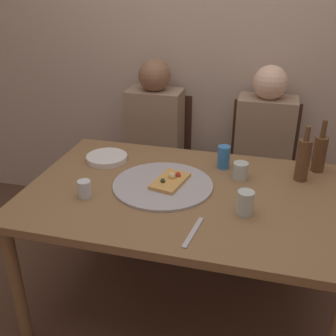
{
  "coord_description": "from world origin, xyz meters",
  "views": [
    {
      "loc": [
        0.35,
        -1.65,
        1.67
      ],
      "look_at": [
        -0.11,
        0.12,
        0.77
      ],
      "focal_mm": 43.2,
      "sensor_mm": 36.0,
      "label": 1
    }
  ],
  "objects_px": {
    "guest_in_beanie": "(262,153)",
    "pizza_tray": "(163,185)",
    "wine_glass": "(241,171)",
    "tumbler_far": "(84,189)",
    "guest_in_sweater": "(152,142)",
    "wine_bottle": "(303,159)",
    "tumbler_near": "(245,203)",
    "table_knife": "(193,232)",
    "soda_can": "(224,157)",
    "dining_table": "(184,204)",
    "chair_right": "(262,161)",
    "pizza_slice_last": "(170,180)",
    "chair_left": "(158,150)",
    "beer_bottle": "(320,153)",
    "plate_stack": "(107,158)"
  },
  "relations": [
    {
      "from": "guest_in_beanie",
      "to": "pizza_tray",
      "type": "bearing_deg",
      "value": 57.8
    },
    {
      "from": "pizza_tray",
      "to": "wine_glass",
      "type": "height_order",
      "value": "wine_glass"
    },
    {
      "from": "tumbler_far",
      "to": "guest_in_sweater",
      "type": "xyz_separation_m",
      "value": [
        0.05,
        0.91,
        -0.12
      ]
    },
    {
      "from": "wine_bottle",
      "to": "tumbler_near",
      "type": "xyz_separation_m",
      "value": [
        -0.24,
        -0.39,
        -0.06
      ]
    },
    {
      "from": "guest_in_sweater",
      "to": "wine_bottle",
      "type": "bearing_deg",
      "value": 152.87
    },
    {
      "from": "table_knife",
      "to": "soda_can",
      "type": "bearing_deg",
      "value": 4.19
    },
    {
      "from": "guest_in_sweater",
      "to": "guest_in_beanie",
      "type": "xyz_separation_m",
      "value": [
        0.73,
        0.0,
        0.0
      ]
    },
    {
      "from": "wine_glass",
      "to": "guest_in_sweater",
      "type": "bearing_deg",
      "value": 139.47
    },
    {
      "from": "dining_table",
      "to": "chair_right",
      "type": "distance_m",
      "value": 0.96
    },
    {
      "from": "table_knife",
      "to": "wine_bottle",
      "type": "bearing_deg",
      "value": -28.76
    },
    {
      "from": "pizza_slice_last",
      "to": "soda_can",
      "type": "height_order",
      "value": "soda_can"
    },
    {
      "from": "wine_bottle",
      "to": "chair_left",
      "type": "xyz_separation_m",
      "value": [
        -0.93,
        0.63,
        -0.32
      ]
    },
    {
      "from": "tumbler_near",
      "to": "chair_right",
      "type": "xyz_separation_m",
      "value": [
        0.04,
        1.02,
        -0.26
      ]
    },
    {
      "from": "pizza_tray",
      "to": "tumbler_near",
      "type": "distance_m",
      "value": 0.44
    },
    {
      "from": "pizza_slice_last",
      "to": "beer_bottle",
      "type": "bearing_deg",
      "value": 26.19
    },
    {
      "from": "guest_in_beanie",
      "to": "chair_right",
      "type": "bearing_deg",
      "value": -90.0
    },
    {
      "from": "pizza_slice_last",
      "to": "tumbler_far",
      "type": "bearing_deg",
      "value": -148.89
    },
    {
      "from": "pizza_tray",
      "to": "chair_right",
      "type": "relative_size",
      "value": 0.55
    },
    {
      "from": "table_knife",
      "to": "guest_in_beanie",
      "type": "xyz_separation_m",
      "value": [
        0.23,
        1.07,
        -0.08
      ]
    },
    {
      "from": "beer_bottle",
      "to": "guest_in_sweater",
      "type": "relative_size",
      "value": 0.24
    },
    {
      "from": "table_knife",
      "to": "chair_right",
      "type": "relative_size",
      "value": 0.24
    },
    {
      "from": "wine_glass",
      "to": "guest_in_beanie",
      "type": "distance_m",
      "value": 0.56
    },
    {
      "from": "tumbler_near",
      "to": "wine_glass",
      "type": "xyz_separation_m",
      "value": [
        -0.05,
        0.33,
        -0.01
      ]
    },
    {
      "from": "chair_right",
      "to": "guest_in_sweater",
      "type": "distance_m",
      "value": 0.75
    },
    {
      "from": "pizza_slice_last",
      "to": "guest_in_sweater",
      "type": "relative_size",
      "value": 0.21
    },
    {
      "from": "chair_left",
      "to": "pizza_slice_last",
      "type": "bearing_deg",
      "value": 109.99
    },
    {
      "from": "beer_bottle",
      "to": "chair_left",
      "type": "distance_m",
      "value": 1.17
    },
    {
      "from": "soda_can",
      "to": "chair_right",
      "type": "height_order",
      "value": "chair_right"
    },
    {
      "from": "wine_bottle",
      "to": "wine_glass",
      "type": "bearing_deg",
      "value": -167.41
    },
    {
      "from": "dining_table",
      "to": "table_knife",
      "type": "relative_size",
      "value": 6.88
    },
    {
      "from": "chair_right",
      "to": "dining_table",
      "type": "bearing_deg",
      "value": 69.17
    },
    {
      "from": "wine_bottle",
      "to": "tumbler_far",
      "type": "height_order",
      "value": "wine_bottle"
    },
    {
      "from": "tumbler_near",
      "to": "guest_in_beanie",
      "type": "relative_size",
      "value": 0.09
    },
    {
      "from": "dining_table",
      "to": "tumbler_far",
      "type": "xyz_separation_m",
      "value": [
        -0.44,
        -0.17,
        0.11
      ]
    },
    {
      "from": "wine_bottle",
      "to": "tumbler_far",
      "type": "relative_size",
      "value": 3.47
    },
    {
      "from": "pizza_tray",
      "to": "soda_can",
      "type": "relative_size",
      "value": 4.02
    },
    {
      "from": "guest_in_beanie",
      "to": "pizza_slice_last",
      "type": "bearing_deg",
      "value": 58.93
    },
    {
      "from": "plate_stack",
      "to": "guest_in_beanie",
      "type": "xyz_separation_m",
      "value": [
        0.83,
        0.51,
        -0.1
      ]
    },
    {
      "from": "plate_stack",
      "to": "pizza_slice_last",
      "type": "bearing_deg",
      "value": -24.25
    },
    {
      "from": "tumbler_far",
      "to": "table_knife",
      "type": "xyz_separation_m",
      "value": [
        0.55,
        -0.16,
        -0.04
      ]
    },
    {
      "from": "tumbler_far",
      "to": "soda_can",
      "type": "distance_m",
      "value": 0.75
    },
    {
      "from": "wine_bottle",
      "to": "tumbler_near",
      "type": "height_order",
      "value": "wine_bottle"
    },
    {
      "from": "wine_bottle",
      "to": "guest_in_sweater",
      "type": "height_order",
      "value": "guest_in_sweater"
    },
    {
      "from": "wine_glass",
      "to": "chair_left",
      "type": "height_order",
      "value": "chair_left"
    },
    {
      "from": "plate_stack",
      "to": "guest_in_sweater",
      "type": "height_order",
      "value": "guest_in_sweater"
    },
    {
      "from": "wine_bottle",
      "to": "soda_can",
      "type": "bearing_deg",
      "value": 174.09
    },
    {
      "from": "dining_table",
      "to": "pizza_slice_last",
      "type": "xyz_separation_m",
      "value": [
        -0.08,
        0.04,
        0.09
      ]
    },
    {
      "from": "pizza_tray",
      "to": "tumbler_near",
      "type": "relative_size",
      "value": 4.55
    },
    {
      "from": "dining_table",
      "to": "guest_in_sweater",
      "type": "bearing_deg",
      "value": 117.7
    },
    {
      "from": "wine_bottle",
      "to": "plate_stack",
      "type": "bearing_deg",
      "value": -178.09
    }
  ]
}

